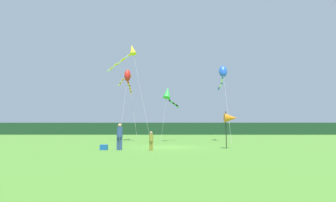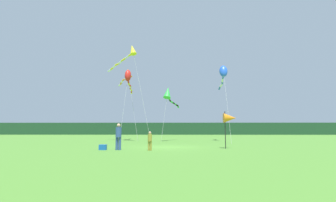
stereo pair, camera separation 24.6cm
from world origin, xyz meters
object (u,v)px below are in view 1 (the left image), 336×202
at_px(cooler_box, 104,147).
at_px(kite_yellow, 129,53).
at_px(person_child, 151,140).
at_px(kite_blue, 223,73).
at_px(banner_flag_pole, 230,118).
at_px(kite_green, 168,94).
at_px(kite_red, 128,77).
at_px(kite_orange, 127,74).
at_px(person_adult, 120,135).

height_order(cooler_box, kite_yellow, kite_yellow).
distance_m(person_child, kite_blue, 16.66).
bearing_deg(kite_yellow, banner_flag_pole, -47.87).
bearing_deg(kite_green, kite_red, 162.87).
distance_m(kite_blue, kite_green, 6.93).
distance_m(kite_yellow, kite_orange, 3.49).
bearing_deg(kite_yellow, kite_green, 10.20).
relative_size(person_adult, banner_flag_pole, 0.66).
relative_size(cooler_box, kite_red, 0.06).
xyz_separation_m(cooler_box, kite_green, (4.23, 12.28, 5.26)).
bearing_deg(kite_red, cooler_box, -86.87).
bearing_deg(person_child, kite_yellow, 106.50).
distance_m(person_child, kite_orange, 17.12).
bearing_deg(cooler_box, kite_blue, 49.67).
bearing_deg(kite_blue, kite_orange, 171.22).
height_order(person_adult, kite_green, kite_green).
height_order(kite_yellow, kite_red, kite_yellow).
relative_size(person_adult, kite_orange, 0.20).
xyz_separation_m(person_child, kite_blue, (7.47, 13.00, 7.26)).
bearing_deg(kite_orange, kite_green, -21.90).
height_order(cooler_box, kite_green, kite_green).
bearing_deg(cooler_box, person_adult, -2.76).
bearing_deg(cooler_box, kite_green, 71.01).
xyz_separation_m(person_adult, kite_yellow, (-1.37, 11.52, 9.06)).
relative_size(kite_orange, kite_red, 1.03).
distance_m(kite_orange, kite_red, 0.78).
distance_m(person_adult, kite_yellow, 14.72).
xyz_separation_m(person_adult, kite_green, (3.18, 12.33, 4.44)).
bearing_deg(person_adult, kite_blue, 52.68).
xyz_separation_m(person_adult, kite_red, (-1.81, 13.87, 6.72)).
bearing_deg(kite_yellow, person_adult, -83.23).
distance_m(kite_orange, kite_green, 6.25).
bearing_deg(kite_red, kite_orange, 110.24).
bearing_deg(kite_orange, person_child, -74.27).
distance_m(cooler_box, banner_flag_pole, 9.18).
bearing_deg(kite_blue, person_child, -119.88).
height_order(cooler_box, kite_blue, kite_blue).
distance_m(banner_flag_pole, kite_orange, 17.41).
xyz_separation_m(person_child, kite_green, (1.02, 12.71, 4.74)).
xyz_separation_m(kite_yellow, kite_red, (-0.44, 2.35, -2.34)).
relative_size(cooler_box, kite_blue, 0.05).
height_order(kite_orange, kite_red, kite_orange).
height_order(person_adult, kite_red, kite_red).
bearing_deg(cooler_box, kite_orange, 93.82).
relative_size(person_child, kite_orange, 0.14).
xyz_separation_m(person_adult, cooler_box, (-1.05, 0.05, -0.81)).
distance_m(kite_blue, kite_yellow, 11.24).
xyz_separation_m(kite_green, kite_red, (-4.98, 1.54, 2.28)).
distance_m(banner_flag_pole, kite_red, 16.71).
relative_size(kite_yellow, kite_green, 1.74).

